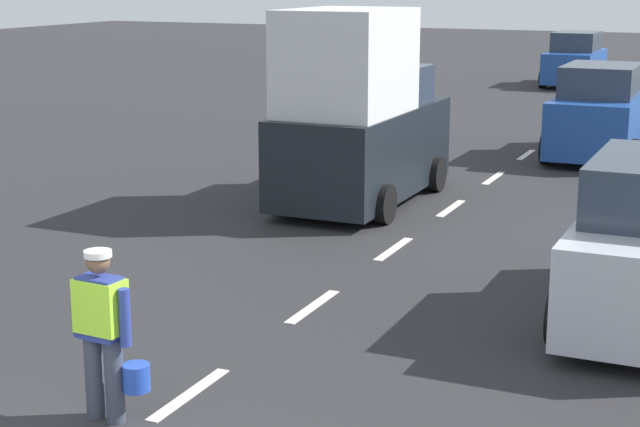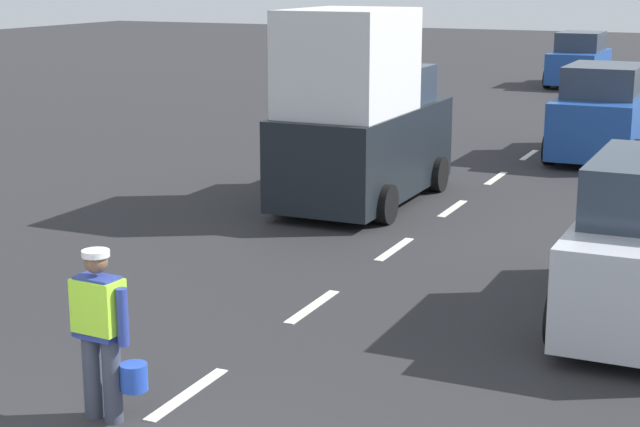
% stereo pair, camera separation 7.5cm
% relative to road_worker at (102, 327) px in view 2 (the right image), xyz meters
% --- Properties ---
extents(ground_plane, '(96.00, 96.00, 0.00)m').
position_rel_road_worker_xyz_m(ground_plane, '(0.39, 19.12, -0.93)').
color(ground_plane, '#28282B').
extents(lane_center_line, '(0.14, 46.40, 0.01)m').
position_rel_road_worker_xyz_m(lane_center_line, '(0.39, 23.32, -0.93)').
color(lane_center_line, silver).
rests_on(lane_center_line, ground).
extents(road_worker, '(0.77, 0.36, 1.67)m').
position_rel_road_worker_xyz_m(road_worker, '(0.00, 0.00, 0.00)').
color(road_worker, '#383D4C').
rests_on(road_worker, ground).
extents(delivery_truck, '(2.16, 4.60, 3.54)m').
position_rel_road_worker_xyz_m(delivery_truck, '(-1.28, 9.50, 0.68)').
color(delivery_truck, black).
rests_on(delivery_truck, ground).
extents(car_outgoing_far, '(2.05, 4.01, 2.13)m').
position_rel_road_worker_xyz_m(car_outgoing_far, '(1.95, 16.14, 0.06)').
color(car_outgoing_far, '#1E4799').
rests_on(car_outgoing_far, ground).
extents(car_oncoming_third, '(2.00, 3.94, 1.99)m').
position_rel_road_worker_xyz_m(car_oncoming_third, '(-1.33, 31.18, -0.01)').
color(car_oncoming_third, '#1E4799').
rests_on(car_oncoming_third, ground).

